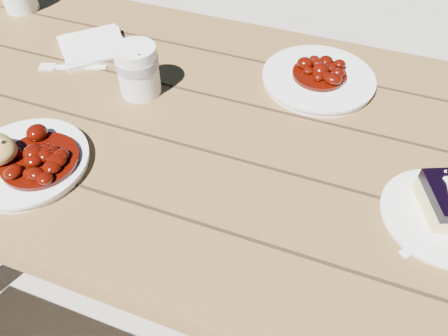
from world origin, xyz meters
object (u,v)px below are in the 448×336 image
(main_plate, at_px, (27,163))
(dessert_plate, at_px, (443,217))
(picnic_table, at_px, (271,191))
(coffee_cup, at_px, (138,70))
(second_plate, at_px, (318,79))

(main_plate, bearing_deg, dessert_plate, 11.22)
(picnic_table, bearing_deg, coffee_cup, 172.70)
(main_plate, relative_size, dessert_plate, 1.12)
(dessert_plate, bearing_deg, picnic_table, 163.96)
(coffee_cup, distance_m, second_plate, 0.40)
(picnic_table, height_order, second_plate, second_plate)
(picnic_table, distance_m, dessert_plate, 0.36)
(coffee_cup, relative_size, second_plate, 0.45)
(picnic_table, xyz_separation_m, coffee_cup, (-0.32, 0.04, 0.22))
(dessert_plate, relative_size, coffee_cup, 1.82)
(picnic_table, relative_size, dessert_plate, 10.06)
(dessert_plate, bearing_deg, coffee_cup, 168.36)
(picnic_table, xyz_separation_m, dessert_plate, (0.31, -0.09, 0.17))
(second_plate, bearing_deg, main_plate, -135.37)
(picnic_table, relative_size, second_plate, 8.18)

